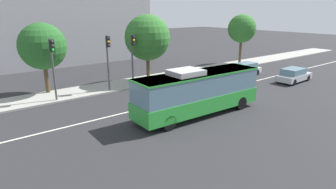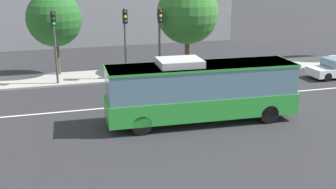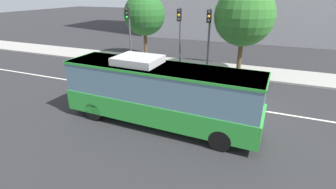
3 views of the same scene
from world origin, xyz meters
name	(u,v)px [view 3 (image 3 of 3)]	position (x,y,z in m)	size (l,w,h in m)	color
ground_plane	(240,107)	(0.00, 0.00, 0.00)	(160.00, 160.00, 0.00)	#28282B
sidewalk_kerb	(251,72)	(0.00, 7.31, 0.07)	(80.00, 3.70, 0.14)	#9E9B93
lane_centre_line	(240,107)	(0.00, 0.00, 0.01)	(76.00, 0.16, 0.01)	silver
transit_bus	(160,91)	(-3.67, -3.54, 1.81)	(10.08, 2.85, 3.46)	green
traffic_light_near_corner	(209,31)	(-3.49, 5.62, 3.56)	(0.33, 0.62, 5.20)	#47474C
traffic_light_mid_block	(129,26)	(-10.80, 5.79, 3.56)	(0.34, 0.62, 5.20)	#47474C
traffic_light_far_corner	(180,29)	(-5.97, 5.79, 3.56)	(0.33, 0.62, 5.20)	#47474C
street_tree_kerbside_left	(145,15)	(-10.70, 8.74, 4.28)	(4.07, 4.07, 6.33)	#4C3823
street_tree_kerbside_centre	(244,16)	(-1.03, 6.74, 4.64)	(4.64, 4.64, 6.97)	#4C3823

